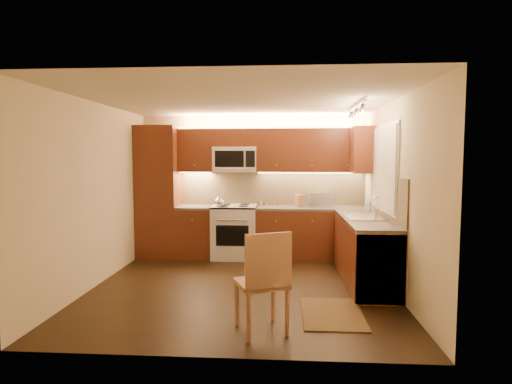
# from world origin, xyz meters

# --- Properties ---
(floor) EXTENTS (4.00, 4.00, 0.01)m
(floor) POSITION_xyz_m (0.00, 0.00, 0.00)
(floor) COLOR black
(floor) RESTS_ON ground
(ceiling) EXTENTS (4.00, 4.00, 0.01)m
(ceiling) POSITION_xyz_m (0.00, 0.00, 2.50)
(ceiling) COLOR beige
(ceiling) RESTS_ON ground
(wall_back) EXTENTS (4.00, 0.01, 2.50)m
(wall_back) POSITION_xyz_m (0.00, 2.00, 1.25)
(wall_back) COLOR beige
(wall_back) RESTS_ON ground
(wall_front) EXTENTS (4.00, 0.01, 2.50)m
(wall_front) POSITION_xyz_m (0.00, -2.00, 1.25)
(wall_front) COLOR beige
(wall_front) RESTS_ON ground
(wall_left) EXTENTS (0.01, 4.00, 2.50)m
(wall_left) POSITION_xyz_m (-2.00, 0.00, 1.25)
(wall_left) COLOR beige
(wall_left) RESTS_ON ground
(wall_right) EXTENTS (0.01, 4.00, 2.50)m
(wall_right) POSITION_xyz_m (2.00, 0.00, 1.25)
(wall_right) COLOR beige
(wall_right) RESTS_ON ground
(pantry) EXTENTS (0.70, 0.60, 2.30)m
(pantry) POSITION_xyz_m (-1.65, 1.70, 1.15)
(pantry) COLOR #46220F
(pantry) RESTS_ON floor
(base_cab_back_left) EXTENTS (0.62, 0.60, 0.86)m
(base_cab_back_left) POSITION_xyz_m (-0.99, 1.70, 0.43)
(base_cab_back_left) COLOR #46220F
(base_cab_back_left) RESTS_ON floor
(counter_back_left) EXTENTS (0.62, 0.60, 0.04)m
(counter_back_left) POSITION_xyz_m (-0.99, 1.70, 0.88)
(counter_back_left) COLOR #393634
(counter_back_left) RESTS_ON base_cab_back_left
(base_cab_back_right) EXTENTS (1.92, 0.60, 0.86)m
(base_cab_back_right) POSITION_xyz_m (1.04, 1.70, 0.43)
(base_cab_back_right) COLOR #46220F
(base_cab_back_right) RESTS_ON floor
(counter_back_right) EXTENTS (1.92, 0.60, 0.04)m
(counter_back_right) POSITION_xyz_m (1.04, 1.70, 0.88)
(counter_back_right) COLOR #393634
(counter_back_right) RESTS_ON base_cab_back_right
(base_cab_right) EXTENTS (0.60, 2.00, 0.86)m
(base_cab_right) POSITION_xyz_m (1.70, 0.40, 0.43)
(base_cab_right) COLOR #46220F
(base_cab_right) RESTS_ON floor
(counter_right) EXTENTS (0.60, 2.00, 0.04)m
(counter_right) POSITION_xyz_m (1.70, 0.40, 0.88)
(counter_right) COLOR #393634
(counter_right) RESTS_ON base_cab_right
(dishwasher) EXTENTS (0.58, 0.60, 0.84)m
(dishwasher) POSITION_xyz_m (1.70, -0.30, 0.43)
(dishwasher) COLOR silver
(dishwasher) RESTS_ON floor
(backsplash_back) EXTENTS (3.30, 0.02, 0.60)m
(backsplash_back) POSITION_xyz_m (0.35, 1.99, 1.20)
(backsplash_back) COLOR tan
(backsplash_back) RESTS_ON wall_back
(backsplash_right) EXTENTS (0.02, 2.00, 0.60)m
(backsplash_right) POSITION_xyz_m (1.99, 0.40, 1.20)
(backsplash_right) COLOR tan
(backsplash_right) RESTS_ON wall_right
(upper_cab_back_left) EXTENTS (0.62, 0.35, 0.75)m
(upper_cab_back_left) POSITION_xyz_m (-0.99, 1.82, 1.88)
(upper_cab_back_left) COLOR #46220F
(upper_cab_back_left) RESTS_ON wall_back
(upper_cab_back_right) EXTENTS (1.92, 0.35, 0.75)m
(upper_cab_back_right) POSITION_xyz_m (1.04, 1.82, 1.88)
(upper_cab_back_right) COLOR #46220F
(upper_cab_back_right) RESTS_ON wall_back
(upper_cab_bridge) EXTENTS (0.76, 0.35, 0.31)m
(upper_cab_bridge) POSITION_xyz_m (-0.30, 1.82, 2.09)
(upper_cab_bridge) COLOR #46220F
(upper_cab_bridge) RESTS_ON wall_back
(upper_cab_right_corner) EXTENTS (0.35, 0.50, 0.75)m
(upper_cab_right_corner) POSITION_xyz_m (1.82, 1.40, 1.88)
(upper_cab_right_corner) COLOR #46220F
(upper_cab_right_corner) RESTS_ON wall_right
(stove) EXTENTS (0.76, 0.65, 0.92)m
(stove) POSITION_xyz_m (-0.30, 1.68, 0.46)
(stove) COLOR silver
(stove) RESTS_ON floor
(microwave) EXTENTS (0.76, 0.38, 0.44)m
(microwave) POSITION_xyz_m (-0.30, 1.81, 1.72)
(microwave) COLOR silver
(microwave) RESTS_ON wall_back
(window_frame) EXTENTS (0.03, 1.44, 1.24)m
(window_frame) POSITION_xyz_m (1.99, 0.55, 1.60)
(window_frame) COLOR silver
(window_frame) RESTS_ON wall_right
(window_blinds) EXTENTS (0.02, 1.36, 1.16)m
(window_blinds) POSITION_xyz_m (1.97, 0.55, 1.60)
(window_blinds) COLOR silver
(window_blinds) RESTS_ON wall_right
(sink) EXTENTS (0.52, 0.86, 0.15)m
(sink) POSITION_xyz_m (1.70, 0.55, 0.98)
(sink) COLOR silver
(sink) RESTS_ON counter_right
(faucet) EXTENTS (0.20, 0.04, 0.30)m
(faucet) POSITION_xyz_m (1.88, 0.55, 1.05)
(faucet) COLOR silver
(faucet) RESTS_ON counter_right
(track_light_bar) EXTENTS (0.04, 1.20, 0.03)m
(track_light_bar) POSITION_xyz_m (1.55, 0.40, 2.46)
(track_light_bar) COLOR silver
(track_light_bar) RESTS_ON ceiling
(kettle) EXTENTS (0.20, 0.20, 0.20)m
(kettle) POSITION_xyz_m (-0.54, 1.48, 1.02)
(kettle) COLOR silver
(kettle) RESTS_ON stove
(toaster_oven) EXTENTS (0.51, 0.43, 0.26)m
(toaster_oven) POSITION_xyz_m (1.17, 1.75, 1.03)
(toaster_oven) COLOR silver
(toaster_oven) RESTS_ON counter_back_right
(knife_block) EXTENTS (0.14, 0.18, 0.21)m
(knife_block) POSITION_xyz_m (0.82, 1.72, 1.00)
(knife_block) COLOR #956543
(knife_block) RESTS_ON counter_back_right
(spice_jar_a) EXTENTS (0.06, 0.06, 0.08)m
(spice_jar_a) POSITION_xyz_m (0.15, 1.94, 0.94)
(spice_jar_a) COLOR silver
(spice_jar_a) RESTS_ON counter_back_right
(spice_jar_b) EXTENTS (0.04, 0.04, 0.09)m
(spice_jar_b) POSITION_xyz_m (0.37, 1.90, 0.95)
(spice_jar_b) COLOR olive
(spice_jar_b) RESTS_ON counter_back_right
(spice_jar_c) EXTENTS (0.06, 0.06, 0.09)m
(spice_jar_c) POSITION_xyz_m (0.24, 1.93, 0.94)
(spice_jar_c) COLOR silver
(spice_jar_c) RESTS_ON counter_back_right
(spice_jar_d) EXTENTS (0.05, 0.05, 0.09)m
(spice_jar_d) POSITION_xyz_m (0.14, 1.86, 0.94)
(spice_jar_d) COLOR olive
(spice_jar_d) RESTS_ON counter_back_right
(soap_bottle) EXTENTS (0.11, 0.11, 0.19)m
(soap_bottle) POSITION_xyz_m (1.88, 1.17, 0.99)
(soap_bottle) COLOR silver
(soap_bottle) RESTS_ON counter_right
(rug) EXTENTS (0.67, 1.01, 0.01)m
(rug) POSITION_xyz_m (1.10, -0.90, 0.01)
(rug) COLOR black
(rug) RESTS_ON floor
(dining_chair) EXTENTS (0.60, 0.60, 1.04)m
(dining_chair) POSITION_xyz_m (0.33, -1.42, 0.52)
(dining_chair) COLOR #956543
(dining_chair) RESTS_ON floor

